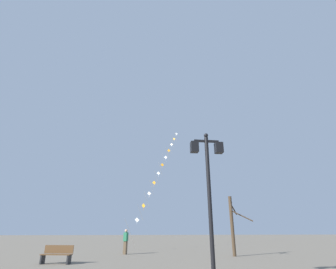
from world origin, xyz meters
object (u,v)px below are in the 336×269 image
(twin_lantern_lamp_post, at_px, (208,175))
(park_bench, at_px, (57,254))
(kite_train, at_px, (160,169))
(kite_flyer, at_px, (126,241))
(bare_tree, at_px, (232,224))

(twin_lantern_lamp_post, bearing_deg, park_bench, 135.51)
(kite_train, distance_m, kite_flyer, 12.40)
(twin_lantern_lamp_post, relative_size, bare_tree, 1.30)
(kite_flyer, relative_size, park_bench, 1.03)
(bare_tree, relative_size, park_bench, 2.36)
(twin_lantern_lamp_post, bearing_deg, kite_flyer, 105.32)
(twin_lantern_lamp_post, xyz_separation_m, park_bench, (-6.53, 6.41, -3.05))
(kite_flyer, bearing_deg, twin_lantern_lamp_post, -144.83)
(kite_train, bearing_deg, twin_lantern_lamp_post, -90.28)
(kite_train, xyz_separation_m, kite_flyer, (-3.30, -9.29, -7.52))
(kite_flyer, relative_size, bare_tree, 0.44)
(twin_lantern_lamp_post, distance_m, kite_flyer, 12.37)
(kite_flyer, xyz_separation_m, park_bench, (-3.33, -5.25, -0.45))
(twin_lantern_lamp_post, distance_m, kite_train, 21.53)
(kite_train, height_order, kite_flyer, kite_train)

